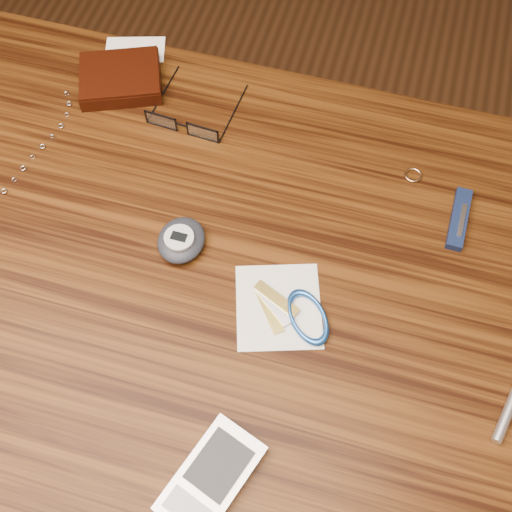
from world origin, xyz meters
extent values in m
plane|color=#472814|center=(0.00, 0.00, 0.00)|extent=(3.80, 3.80, 0.00)
cube|color=#3C1F09|center=(0.00, 0.00, 0.73)|extent=(1.00, 0.70, 0.03)
cylinder|color=#4C2814|center=(-0.45, 0.30, 0.36)|extent=(0.05, 0.05, 0.71)
cylinder|color=#4C2814|center=(0.45, 0.30, 0.36)|extent=(0.05, 0.05, 0.71)
cube|color=black|center=(-0.21, 0.26, 0.76)|extent=(0.14, 0.13, 0.02)
cube|color=black|center=(-0.21, 0.26, 0.77)|extent=(0.14, 0.13, 0.00)
cube|color=white|center=(-0.22, 0.33, 0.75)|extent=(0.10, 0.07, 0.00)
cube|color=black|center=(-0.13, 0.20, 0.76)|extent=(0.05, 0.01, 0.02)
cube|color=silver|center=(-0.13, 0.20, 0.76)|extent=(0.04, 0.00, 0.02)
cylinder|color=black|center=(-0.15, 0.26, 0.75)|extent=(0.01, 0.11, 0.00)
cube|color=black|center=(-0.07, 0.20, 0.76)|extent=(0.05, 0.01, 0.02)
cube|color=silver|center=(-0.07, 0.20, 0.76)|extent=(0.04, 0.00, 0.02)
cylinder|color=black|center=(-0.04, 0.25, 0.75)|extent=(0.01, 0.11, 0.00)
cube|color=black|center=(-0.10, 0.20, 0.77)|extent=(0.01, 0.00, 0.00)
torus|color=tan|center=(0.21, 0.21, 0.75)|extent=(0.03, 0.03, 0.00)
torus|color=silver|center=(-0.29, 0.04, 0.75)|extent=(0.01, 0.01, 0.00)
torus|color=silver|center=(-0.29, 0.06, 0.75)|extent=(0.01, 0.01, 0.01)
torus|color=silver|center=(-0.28, 0.08, 0.75)|extent=(0.01, 0.01, 0.00)
torus|color=silver|center=(-0.28, 0.10, 0.75)|extent=(0.01, 0.01, 0.01)
torus|color=silver|center=(-0.28, 0.12, 0.75)|extent=(0.01, 0.01, 0.00)
torus|color=silver|center=(-0.27, 0.14, 0.75)|extent=(0.01, 0.00, 0.01)
torus|color=silver|center=(-0.27, 0.16, 0.75)|extent=(0.01, 0.01, 0.00)
torus|color=silver|center=(-0.27, 0.18, 0.75)|extent=(0.01, 0.00, 0.01)
torus|color=silver|center=(-0.27, 0.20, 0.75)|extent=(0.01, 0.01, 0.00)
torus|color=silver|center=(-0.28, 0.22, 0.75)|extent=(0.01, 0.01, 0.01)
cube|color=#A8A8AD|center=(0.08, -0.23, 0.76)|extent=(0.10, 0.13, 0.02)
cube|color=black|center=(0.08, -0.21, 0.77)|extent=(0.07, 0.07, 0.00)
cube|color=#92949A|center=(0.06, -0.26, 0.77)|extent=(0.05, 0.04, 0.00)
ellipsoid|color=black|center=(-0.04, 0.03, 0.76)|extent=(0.06, 0.07, 0.02)
cylinder|color=#ABADB4|center=(-0.04, 0.03, 0.77)|extent=(0.04, 0.04, 0.00)
cube|color=black|center=(-0.04, 0.03, 0.78)|extent=(0.02, 0.01, 0.00)
cube|color=white|center=(0.09, -0.02, 0.75)|extent=(0.13, 0.14, 0.00)
torus|color=#2054A9|center=(0.13, -0.02, 0.76)|extent=(0.09, 0.09, 0.01)
cube|color=olive|center=(0.08, -0.03, 0.75)|extent=(0.05, 0.06, 0.00)
cube|color=silver|center=(0.09, -0.02, 0.75)|extent=(0.06, 0.05, 0.00)
cube|color=olive|center=(0.09, -0.01, 0.76)|extent=(0.06, 0.04, 0.00)
cube|color=#131B3C|center=(0.28, 0.16, 0.76)|extent=(0.02, 0.09, 0.01)
cube|color=silver|center=(0.28, 0.15, 0.76)|extent=(0.01, 0.05, 0.00)
camera|label=1|loc=(0.15, -0.32, 1.44)|focal=45.00mm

